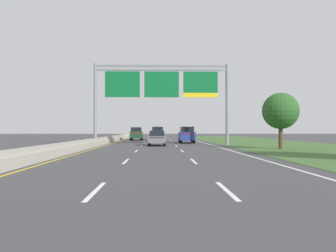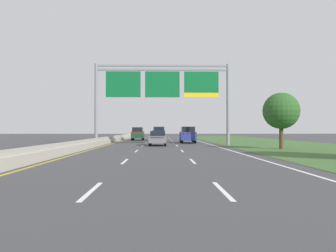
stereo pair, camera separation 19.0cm
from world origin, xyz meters
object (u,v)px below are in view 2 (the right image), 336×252
Objects in this scene: car_darkgreen_left_lane_suv at (138,134)px; roadside_tree_mid at (281,111)px; overhead_sign_gantry at (162,87)px; car_grey_centre_lane_sedan at (158,138)px; car_blue_right_lane_suv at (188,135)px; pickup_truck_navy at (159,134)px.

car_darkgreen_left_lane_suv is 0.94× the size of roadside_tree_mid.
overhead_sign_gantry is 5.68m from car_grey_centre_lane_sedan.
car_blue_right_lane_suv is 16.17m from roadside_tree_mid.
car_darkgreen_left_lane_suv is 29.59m from roadside_tree_mid.
pickup_truck_navy is at bearing 91.55° from overhead_sign_gantry.
pickup_truck_navy is 1.15× the size of car_darkgreen_left_lane_suv.
roadside_tree_mid is (10.50, -7.90, -3.04)m from overhead_sign_gantry.
roadside_tree_mid reaches higher than car_blue_right_lane_suv.
overhead_sign_gantry is 18.05m from pickup_truck_navy.
overhead_sign_gantry is 3.42× the size of car_grey_centre_lane_sedan.
overhead_sign_gantry is 3.20× the size of car_blue_right_lane_suv.
car_grey_centre_lane_sedan is 0.94× the size of car_darkgreen_left_lane_suv.
car_darkgreen_left_lane_suv is at bearing 119.22° from roadside_tree_mid.
overhead_sign_gantry reaches higher than car_grey_centre_lane_sedan.
overhead_sign_gantry is at bearing -32.49° from car_grey_centre_lane_sedan.
car_darkgreen_left_lane_suv is (-3.40, 18.64, 0.28)m from car_grey_centre_lane_sedan.
pickup_truck_navy is at bearing 19.53° from car_blue_right_lane_suv.
roadside_tree_mid is (10.96, -25.14, 2.31)m from pickup_truck_navy.
car_darkgreen_left_lane_suv is at bearing 32.54° from car_blue_right_lane_suv.
overhead_sign_gantry is at bearing -177.94° from pickup_truck_navy.
car_grey_centre_lane_sedan is at bearing -179.63° from pickup_truck_navy.
car_blue_right_lane_suv is 0.94× the size of roadside_tree_mid.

